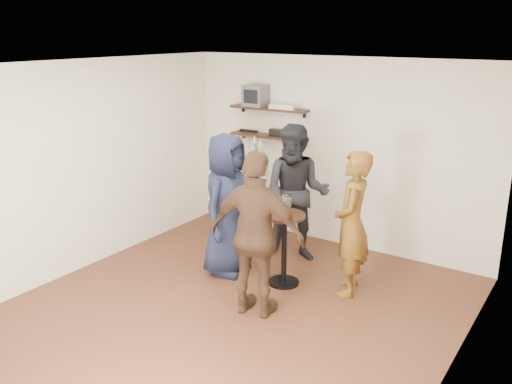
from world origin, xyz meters
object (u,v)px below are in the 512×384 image
Objects in this scene: crt_monitor at (256,96)px; person_plaid at (352,224)px; dvd_deck at (285,107)px; person_brown at (257,235)px; drinks_table at (284,239)px; person_dark at (296,194)px; radio at (277,132)px; side_table at (256,204)px; person_navy at (227,204)px.

crt_monitor is 0.19× the size of person_plaid.
dvd_deck is (0.49, 0.00, -0.12)m from crt_monitor.
dvd_deck reaches higher than person_brown.
drinks_table is 0.84m from person_dark.
person_dark is at bearing -43.57° from radio.
drinks_table is (0.99, -1.42, -0.95)m from radio.
dvd_deck is 1.35m from person_dark.
side_table is 2.33m from person_brown.
dvd_deck is at bearing 111.01° from person_dark.
drinks_table is at bearing -44.58° from side_table.
side_table is at bearing -137.72° from dvd_deck.
person_navy reaches higher than drinks_table.
dvd_deck is 0.45× the size of drinks_table.
drinks_table reaches higher than side_table.
person_plaid is (1.59, -1.18, -1.06)m from dvd_deck.
dvd_deck is at bearing -144.47° from person_plaid.
dvd_deck is 1.82m from person_navy.
person_plaid is at bearing -45.90° from person_dark.
dvd_deck is 1.47m from side_table.
radio is 1.08m from side_table.
radio is 2.53m from person_brown.
person_plaid is at bearing -130.55° from person_brown.
person_dark is (0.90, -0.41, 0.41)m from side_table.
dvd_deck is 2.13m from drinks_table.
drinks_table is at bearing -90.00° from person_plaid.
crt_monitor is at bearing 13.86° from person_navy.
person_dark is 1.01× the size of person_brown.
side_table is at bearing 135.42° from drinks_table.
dvd_deck is at bearing 42.28° from side_table.
person_navy is (-0.77, -0.09, 0.32)m from drinks_table.
side_table is at bearing -65.16° from person_brown.
person_brown is (0.89, -0.67, 0.01)m from person_navy.
crt_monitor is 0.55× the size of side_table.
radio is 0.12× the size of person_brown.
person_dark is at bearing -84.65° from person_brown.
side_table is at bearing -56.49° from crt_monitor.
side_table is 0.66× the size of drinks_table.
person_plaid is (0.74, 0.24, 0.27)m from drinks_table.
radio is at bearing -142.34° from person_plaid.
person_dark is (0.72, -0.69, -0.62)m from radio.
person_dark is 1.54m from person_brown.
person_brown reaches higher than radio.
person_plaid is 1.18m from person_brown.
person_brown is (1.46, -2.18, -1.13)m from crt_monitor.
crt_monitor is at bearing 123.51° from side_table.
crt_monitor reaches higher than drinks_table.
person_plaid is (1.72, -1.18, -0.68)m from radio.
side_table is (0.18, -0.28, -1.53)m from crt_monitor.
radio is 1.65m from person_navy.
person_navy is at bearing -173.09° from drinks_table.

